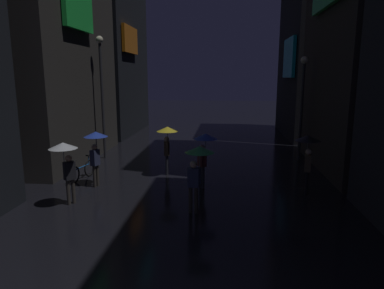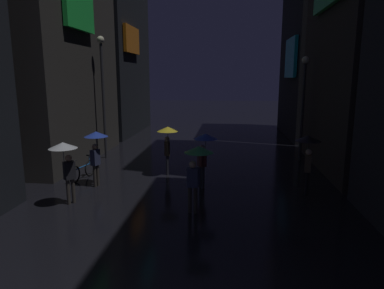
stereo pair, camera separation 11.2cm
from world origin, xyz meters
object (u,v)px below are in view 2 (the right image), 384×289
streetlamp_left_far (103,85)px  streetlamp_right_far (303,96)px  pedestrian_midstreet_centre_yellow (168,137)px  pedestrian_far_right_black (308,148)px  bicycle_parked_at_storefront (83,170)px  pedestrian_near_crossing_blue (204,145)px  pedestrian_foreground_right_clear (65,156)px  pedestrian_midstreet_left_green (197,161)px  pedestrian_foreground_left_blue (96,143)px

streetlamp_left_far → streetlamp_right_far: bearing=2.9°
pedestrian_midstreet_centre_yellow → streetlamp_right_far: 7.23m
pedestrian_far_right_black → bicycle_parked_at_storefront: 8.91m
pedestrian_far_right_black → streetlamp_right_far: 5.47m
pedestrian_near_crossing_blue → pedestrian_foreground_right_clear: same height
pedestrian_near_crossing_blue → pedestrian_far_right_black: bearing=-2.2°
pedestrian_near_crossing_blue → pedestrian_midstreet_centre_yellow: bearing=135.2°
pedestrian_foreground_right_clear → pedestrian_far_right_black: bearing=14.1°
bicycle_parked_at_storefront → streetlamp_right_far: 10.93m
pedestrian_foreground_right_clear → streetlamp_right_far: streetlamp_right_far is taller
pedestrian_foreground_right_clear → streetlamp_right_far: bearing=39.0°
pedestrian_midstreet_centre_yellow → streetlamp_left_far: (-3.79, 2.85, 2.13)m
pedestrian_far_right_black → streetlamp_left_far: 10.51m
pedestrian_midstreet_left_green → pedestrian_foreground_right_clear: bearing=176.8°
pedestrian_foreground_left_blue → pedestrian_near_crossing_blue: bearing=0.5°
streetlamp_left_far → pedestrian_midstreet_centre_yellow: bearing=-36.9°
pedestrian_near_crossing_blue → pedestrian_far_right_black: same height
pedestrian_midstreet_centre_yellow → pedestrian_midstreet_left_green: bearing=-68.3°
pedestrian_foreground_left_blue → bicycle_parked_at_storefront: (-0.90, 0.69, -1.28)m
streetlamp_right_far → pedestrian_far_right_black: bearing=-99.0°
pedestrian_midstreet_left_green → pedestrian_foreground_left_blue: bearing=150.0°
pedestrian_foreground_left_blue → streetlamp_right_far: bearing=30.2°
pedestrian_midstreet_centre_yellow → streetlamp_left_far: size_ratio=0.34×
pedestrian_foreground_left_blue → pedestrian_midstreet_centre_yellow: (2.49, 1.70, 0.00)m
pedestrian_foreground_right_clear → pedestrian_near_crossing_blue: bearing=26.4°
streetlamp_right_far → pedestrian_midstreet_centre_yellow: bearing=-151.6°
pedestrian_foreground_left_blue → streetlamp_left_far: size_ratio=0.34×
pedestrian_near_crossing_blue → bicycle_parked_at_storefront: size_ratio=1.17×
pedestrian_midstreet_centre_yellow → bicycle_parked_at_storefront: size_ratio=1.17×
pedestrian_foreground_left_blue → streetlamp_right_far: 10.18m
pedestrian_midstreet_centre_yellow → bicycle_parked_at_storefront: bearing=-163.3°
pedestrian_foreground_left_blue → streetlamp_right_far: size_ratio=0.41×
pedestrian_near_crossing_blue → pedestrian_foreground_left_blue: bearing=-179.5°
pedestrian_foreground_right_clear → pedestrian_far_right_black: size_ratio=1.00×
pedestrian_near_crossing_blue → pedestrian_midstreet_left_green: same height
pedestrian_near_crossing_blue → bicycle_parked_at_storefront: bearing=172.7°
streetlamp_right_far → streetlamp_left_far: (-10.00, -0.51, 0.54)m
pedestrian_near_crossing_blue → streetlamp_right_far: size_ratio=0.41×
pedestrian_far_right_black → pedestrian_midstreet_left_green: bearing=-149.0°
pedestrian_far_right_black → pedestrian_foreground_left_blue: bearing=179.2°
pedestrian_midstreet_left_green → streetlamp_right_far: size_ratio=0.41×
pedestrian_near_crossing_blue → pedestrian_foreground_right_clear: (-4.36, -2.16, 0.00)m
pedestrian_foreground_left_blue → pedestrian_far_right_black: 7.88m
pedestrian_midstreet_left_green → bicycle_parked_at_storefront: (-5.01, 3.06, -1.28)m
pedestrian_far_right_black → streetlamp_left_far: (-9.18, 4.66, 2.13)m
pedestrian_foreground_right_clear → pedestrian_far_right_black: (8.06, 2.02, 0.00)m
pedestrian_foreground_left_blue → pedestrian_far_right_black: (7.88, -0.11, 0.00)m
pedestrian_foreground_right_clear → bicycle_parked_at_storefront: (-0.72, 2.82, -1.28)m
pedestrian_foreground_left_blue → pedestrian_foreground_right_clear: bearing=-95.1°
pedestrian_foreground_right_clear → pedestrian_midstreet_centre_yellow: size_ratio=1.00×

